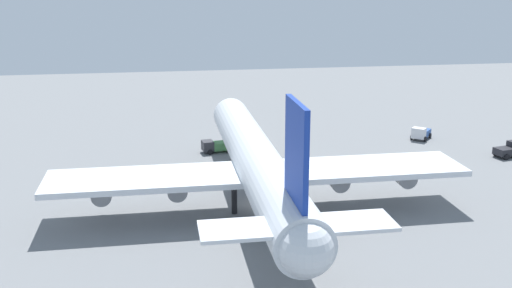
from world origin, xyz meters
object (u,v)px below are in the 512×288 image
(cargo_airplane, at_px, (256,162))
(safety_cone_nose, at_px, (235,147))
(maintenance_van, at_px, (421,133))
(fuel_truck, at_px, (510,150))
(pushback_tractor, at_px, (217,146))

(cargo_airplane, bearing_deg, safety_cone_nose, -1.46)
(maintenance_van, bearing_deg, cargo_airplane, 128.34)
(safety_cone_nose, bearing_deg, maintenance_van, -88.32)
(maintenance_van, bearing_deg, fuel_truck, -142.79)
(pushback_tractor, distance_m, maintenance_van, 36.72)
(fuel_truck, relative_size, safety_cone_nose, 6.98)
(pushback_tractor, bearing_deg, safety_cone_nose, -68.58)
(cargo_airplane, height_order, maintenance_van, cargo_airplane)
(maintenance_van, xyz_separation_m, safety_cone_nose, (-0.98, 33.52, -0.80))
(pushback_tractor, xyz_separation_m, safety_cone_nose, (1.23, -3.13, -0.74))
(fuel_truck, bearing_deg, safety_cone_nose, 74.90)
(cargo_airplane, relative_size, fuel_truck, 11.71)
(cargo_airplane, xyz_separation_m, safety_cone_nose, (26.06, -0.66, -5.42))
(pushback_tractor, height_order, safety_cone_nose, pushback_tractor)
(fuel_truck, bearing_deg, maintenance_van, 37.21)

